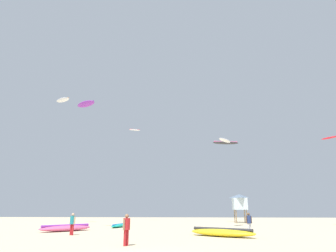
% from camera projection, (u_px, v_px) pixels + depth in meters
% --- Properties ---
extents(person_foreground, '(0.40, 0.53, 1.76)m').
position_uv_depth(person_foreground, '(126.00, 227.00, 16.90)').
color(person_foreground, '#B21E23').
rests_on(person_foreground, ground).
extents(person_midground, '(0.52, 0.39, 1.70)m').
position_uv_depth(person_midground, '(72.00, 222.00, 23.61)').
color(person_midground, '#B21E23').
rests_on(person_midground, ground).
extents(person_left, '(0.55, 0.39, 1.72)m').
position_uv_depth(person_left, '(249.00, 221.00, 24.81)').
color(person_left, silver).
rests_on(person_left, ground).
extents(kite_grounded_near, '(1.51, 3.53, 0.44)m').
position_uv_depth(kite_grounded_near, '(118.00, 226.00, 32.83)').
color(kite_grounded_near, '#19B29E').
rests_on(kite_grounded_near, ground).
extents(kite_grounded_mid, '(5.32, 4.18, 0.66)m').
position_uv_depth(kite_grounded_mid, '(222.00, 232.00, 22.23)').
color(kite_grounded_mid, yellow).
rests_on(kite_grounded_mid, ground).
extents(kite_grounded_far, '(4.43, 4.90, 0.64)m').
position_uv_depth(kite_grounded_far, '(66.00, 228.00, 27.38)').
color(kite_grounded_far, '#E5598C').
rests_on(kite_grounded_far, ground).
extents(lifeguard_tower, '(2.30, 2.30, 4.15)m').
position_uv_depth(lifeguard_tower, '(240.00, 202.00, 43.69)').
color(lifeguard_tower, '#8C704C').
rests_on(lifeguard_tower, ground).
extents(kite_aloft_0, '(2.92, 2.08, 0.63)m').
position_uv_depth(kite_aloft_0, '(63.00, 100.00, 45.88)').
color(kite_aloft_0, white).
extents(kite_aloft_1, '(1.86, 2.25, 0.28)m').
position_uv_depth(kite_aloft_1, '(330.00, 138.00, 36.95)').
color(kite_aloft_1, red).
extents(kite_aloft_2, '(2.87, 2.12, 0.71)m').
position_uv_depth(kite_aloft_2, '(86.00, 104.00, 34.54)').
color(kite_aloft_2, purple).
extents(kite_aloft_3, '(2.19, 2.87, 0.34)m').
position_uv_depth(kite_aloft_3, '(225.00, 140.00, 35.87)').
color(kite_aloft_3, white).
extents(kite_aloft_4, '(4.39, 1.86, 0.50)m').
position_uv_depth(kite_aloft_4, '(226.00, 143.00, 47.34)').
color(kite_aloft_4, '#2D2D33').
extents(kite_aloft_5, '(2.14, 1.27, 0.25)m').
position_uv_depth(kite_aloft_5, '(135.00, 130.00, 52.93)').
color(kite_aloft_5, white).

